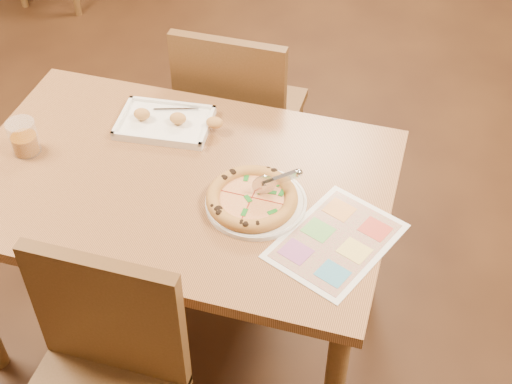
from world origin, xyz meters
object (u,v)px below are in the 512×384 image
(glass_tumbler, at_px, (24,139))
(plate, at_px, (256,202))
(chair_near, at_px, (100,370))
(pizza_cutter, at_px, (276,181))
(appetizer_tray, at_px, (167,123))
(menu, at_px, (336,241))
(dining_table, at_px, (179,198))
(pizza, at_px, (252,198))
(chair_far, at_px, (237,104))

(glass_tumbler, bearing_deg, plate, -2.06)
(chair_near, distance_m, glass_tumbler, 0.80)
(plate, xyz_separation_m, pizza_cutter, (0.05, 0.03, 0.07))
(appetizer_tray, distance_m, glass_tumbler, 0.45)
(appetizer_tray, bearing_deg, pizza_cutter, -29.02)
(pizza_cutter, bearing_deg, glass_tumbler, 157.21)
(menu, bearing_deg, dining_table, 166.78)
(dining_table, distance_m, glass_tumbler, 0.52)
(dining_table, xyz_separation_m, menu, (0.52, -0.12, 0.09))
(appetizer_tray, bearing_deg, glass_tumbler, -147.58)
(glass_tumbler, bearing_deg, pizza, -2.72)
(chair_near, height_order, pizza_cutter, chair_near)
(appetizer_tray, xyz_separation_m, glass_tumbler, (-0.38, -0.24, 0.03))
(dining_table, bearing_deg, glass_tumbler, -178.17)
(appetizer_tray, bearing_deg, chair_near, -81.82)
(chair_far, bearing_deg, plate, 112.23)
(pizza_cutter, distance_m, menu, 0.24)
(pizza_cutter, distance_m, glass_tumbler, 0.82)
(appetizer_tray, relative_size, glass_tumbler, 3.16)
(chair_far, bearing_deg, glass_tumbler, 50.91)
(pizza, height_order, appetizer_tray, appetizer_tray)
(menu, bearing_deg, appetizer_tray, 151.32)
(chair_near, distance_m, pizza, 0.63)
(plate, xyz_separation_m, pizza, (-0.01, -0.01, 0.02))
(chair_far, height_order, pizza_cutter, chair_far)
(pizza_cutter, bearing_deg, plate, -172.08)
(chair_near, relative_size, pizza_cutter, 3.60)
(chair_far, relative_size, pizza, 1.75)
(pizza, xyz_separation_m, glass_tumbler, (-0.76, 0.04, 0.02))
(dining_table, relative_size, pizza_cutter, 9.95)
(chair_near, xyz_separation_m, pizza_cutter, (0.31, 0.59, 0.23))
(chair_near, relative_size, chair_far, 1.00)
(menu, bearing_deg, chair_far, 125.65)
(pizza_cutter, bearing_deg, pizza, -170.42)
(dining_table, distance_m, plate, 0.28)
(glass_tumbler, bearing_deg, dining_table, 1.83)
(pizza, relative_size, appetizer_tray, 0.75)
(dining_table, height_order, plate, plate)
(plate, relative_size, appetizer_tray, 0.83)
(glass_tumbler, bearing_deg, appetizer_tray, 32.42)
(appetizer_tray, height_order, glass_tumbler, glass_tumbler)
(pizza_cutter, xyz_separation_m, menu, (0.20, -0.11, -0.08))
(pizza_cutter, xyz_separation_m, appetizer_tray, (-0.43, 0.24, -0.07))
(plate, xyz_separation_m, appetizer_tray, (-0.38, 0.27, 0.01))
(plate, relative_size, pizza_cutter, 2.28)
(chair_near, bearing_deg, chair_far, 90.00)
(pizza, bearing_deg, dining_table, 168.44)
(plate, bearing_deg, dining_table, 170.60)
(plate, relative_size, menu, 0.81)
(chair_near, bearing_deg, menu, 42.75)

